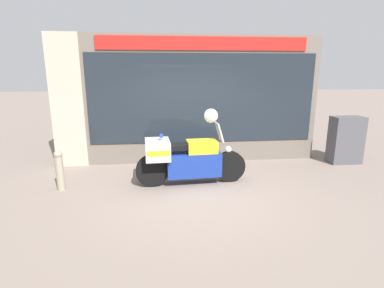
% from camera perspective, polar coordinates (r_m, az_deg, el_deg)
% --- Properties ---
extents(ground_plane, '(60.00, 60.00, 0.00)m').
position_cam_1_polar(ground_plane, '(6.23, 1.18, -8.36)').
color(ground_plane, gray).
extents(shop_building, '(6.72, 0.55, 3.22)m').
position_cam_1_polar(shop_building, '(7.76, -3.46, 8.38)').
color(shop_building, '#6B6056').
rests_on(shop_building, ground).
extents(window_display, '(5.49, 0.30, 1.98)m').
position_cam_1_polar(window_display, '(8.04, 1.61, 0.32)').
color(window_display, slate).
rests_on(window_display, ground).
extents(paramedic_motorcycle, '(2.34, 0.70, 1.31)m').
position_cam_1_polar(paramedic_motorcycle, '(6.26, -1.32, -2.79)').
color(paramedic_motorcycle, black).
rests_on(paramedic_motorcycle, ground).
extents(utility_cabinet, '(0.79, 0.43, 1.21)m').
position_cam_1_polar(utility_cabinet, '(8.68, 27.24, 0.69)').
color(utility_cabinet, '#4C4C51').
rests_on(utility_cabinet, ground).
extents(white_helmet, '(0.29, 0.29, 0.29)m').
position_cam_1_polar(white_helmet, '(6.16, 3.62, 5.39)').
color(white_helmet, white).
rests_on(white_helmet, paramedic_motorcycle).
extents(street_bollard, '(0.16, 0.16, 0.83)m').
position_cam_1_polar(street_bollard, '(6.55, -23.91, -4.48)').
color(street_bollard, gray).
rests_on(street_bollard, ground).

